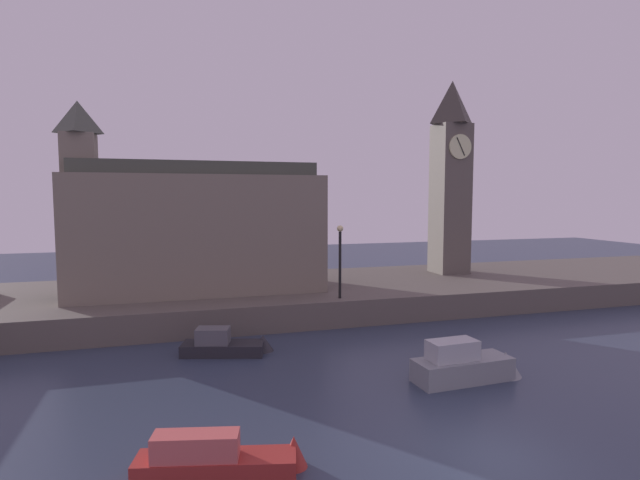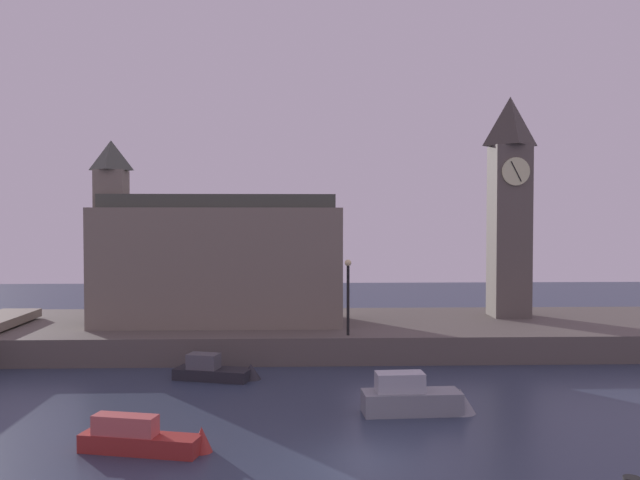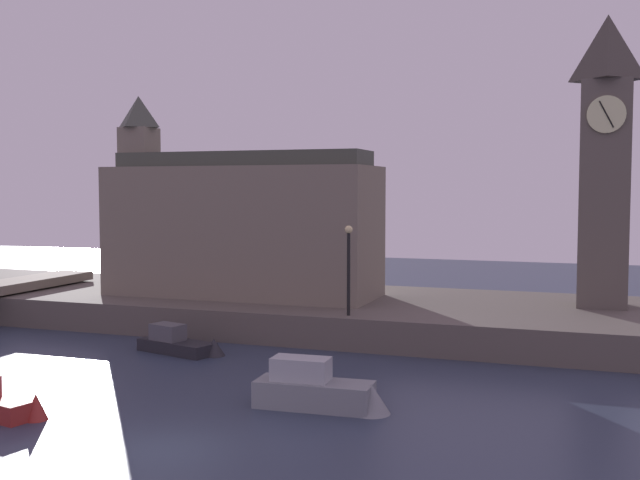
{
  "view_description": "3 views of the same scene",
  "coord_description": "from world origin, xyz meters",
  "px_view_note": "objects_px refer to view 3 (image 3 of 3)",
  "views": [
    {
      "loc": [
        -8.21,
        -11.35,
        7.22
      ],
      "look_at": [
        -0.04,
        16.27,
        4.7
      ],
      "focal_mm": 28.04,
      "sensor_mm": 36.0,
      "label": 1
    },
    {
      "loc": [
        -2.06,
        -21.47,
        7.86
      ],
      "look_at": [
        -0.69,
        17.79,
        6.58
      ],
      "focal_mm": 37.99,
      "sensor_mm": 36.0,
      "label": 2
    },
    {
      "loc": [
        11.17,
        -18.29,
        7.3
      ],
      "look_at": [
        -1.42,
        17.07,
        4.77
      ],
      "focal_mm": 43.12,
      "sensor_mm": 36.0,
      "label": 3
    }
  ],
  "objects_px": {
    "streetlamp": "(349,260)",
    "boat_cruiser_grey": "(323,391)",
    "parliament_hall": "(236,225)",
    "clock_tower": "(605,157)",
    "boat_barge_dark": "(185,344)"
  },
  "relations": [
    {
      "from": "streetlamp",
      "to": "boat_cruiser_grey",
      "type": "relative_size",
      "value": 0.89
    },
    {
      "from": "parliament_hall",
      "to": "streetlamp",
      "type": "bearing_deg",
      "value": -29.86
    },
    {
      "from": "parliament_hall",
      "to": "boat_cruiser_grey",
      "type": "relative_size",
      "value": 3.16
    },
    {
      "from": "parliament_hall",
      "to": "streetlamp",
      "type": "xyz_separation_m",
      "value": [
        7.8,
        -4.48,
        -1.27
      ]
    },
    {
      "from": "clock_tower",
      "to": "parliament_hall",
      "type": "height_order",
      "value": "clock_tower"
    },
    {
      "from": "boat_cruiser_grey",
      "to": "clock_tower",
      "type": "bearing_deg",
      "value": 61.68
    },
    {
      "from": "clock_tower",
      "to": "parliament_hall",
      "type": "relative_size",
      "value": 0.96
    },
    {
      "from": "boat_cruiser_grey",
      "to": "boat_barge_dark",
      "type": "distance_m",
      "value": 10.48
    },
    {
      "from": "parliament_hall",
      "to": "streetlamp",
      "type": "relative_size",
      "value": 3.56
    },
    {
      "from": "parliament_hall",
      "to": "streetlamp",
      "type": "distance_m",
      "value": 9.08
    },
    {
      "from": "parliament_hall",
      "to": "boat_cruiser_grey",
      "type": "height_order",
      "value": "parliament_hall"
    },
    {
      "from": "clock_tower",
      "to": "boat_cruiser_grey",
      "type": "distance_m",
      "value": 20.28
    },
    {
      "from": "boat_cruiser_grey",
      "to": "boat_barge_dark",
      "type": "relative_size",
      "value": 1.02
    },
    {
      "from": "streetlamp",
      "to": "parliament_hall",
      "type": "bearing_deg",
      "value": 150.14
    },
    {
      "from": "clock_tower",
      "to": "boat_cruiser_grey",
      "type": "bearing_deg",
      "value": -118.32
    }
  ]
}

